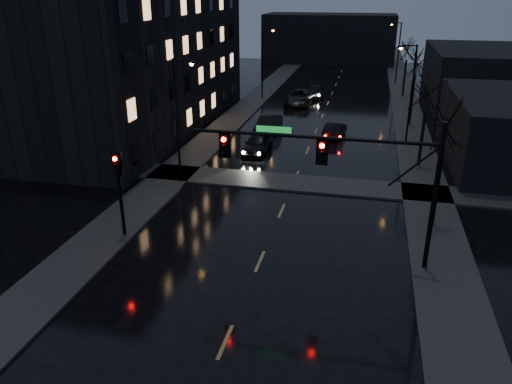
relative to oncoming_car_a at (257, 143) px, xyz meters
The scene contains 22 objects.
ground 24.84m from the oncoming_car_a, 81.18° to the right, with size 160.00×160.00×0.00m, color black.
sidewalk_left 11.49m from the oncoming_car_a, 114.15° to the left, with size 3.00×140.00×0.12m, color #2D2D2B.
sidewalk_right 16.17m from the oncoming_car_a, 40.37° to the left, with size 3.00×140.00×0.12m, color #2D2D2B.
sidewalk_cross 7.17m from the oncoming_car_a, 57.75° to the right, with size 40.00×3.00×0.12m, color #2D2D2B.
apartment_block 14.78m from the oncoming_car_a, 156.71° to the left, with size 12.00×30.00×12.00m, color black.
commercial_right_far 31.44m from the oncoming_car_a, 48.43° to the left, with size 12.00×18.00×6.00m, color black.
far_block 53.57m from the oncoming_car_a, 89.13° to the left, with size 22.00×10.00×8.00m, color black.
signal_mast 17.80m from the oncoming_car_a, 63.77° to the right, with size 11.11×0.41×7.00m.
signal_pole_left 16.13m from the oncoming_car_a, 103.36° to the right, with size 0.35×0.41×4.53m.
tree_near 17.02m from the oncoming_car_a, 40.79° to the right, with size 3.52×3.52×8.08m.
tree_mid_a 13.23m from the oncoming_car_a, ahead, with size 3.30×3.30×7.58m.
tree_mid_b 17.74m from the oncoming_car_a, 43.20° to the left, with size 3.74×3.74×8.59m.
tree_far 28.73m from the oncoming_car_a, 64.39° to the left, with size 3.43×3.43×7.88m.
streetlight_l_near 8.54m from the oncoming_car_a, 120.01° to the right, with size 1.53×0.28×8.00m.
streetlight_l_far 21.19m from the oncoming_car_a, 100.45° to the left, with size 1.53×0.28×8.00m.
streetlight_r_mid 13.25m from the oncoming_car_a, 25.63° to the left, with size 1.53×0.28×8.00m.
streetlight_r_far 35.58m from the oncoming_car_a, 71.20° to the left, with size 1.53×0.28×8.00m.
oncoming_car_a is the anchor object (origin of this frame).
oncoming_car_b 5.69m from the oncoming_car_a, 92.84° to the left, with size 1.66×4.76×1.57m, color black.
oncoming_car_c 18.42m from the oncoming_car_a, 87.55° to the left, with size 2.69×5.83×1.62m, color black.
oncoming_car_d 22.97m from the oncoming_car_a, 84.98° to the left, with size 1.92×4.71×1.37m, color black.
lead_car 8.02m from the oncoming_car_a, 45.61° to the left, with size 1.40×4.01×1.32m, color black.
Camera 1 is at (4.40, -12.31, 12.12)m, focal length 35.00 mm.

